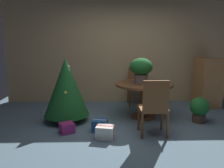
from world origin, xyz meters
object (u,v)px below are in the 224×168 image
Objects in this scene: wooden_cabinet at (207,82)px; wooden_chair_near at (154,105)px; flower_vase at (141,68)px; gift_box_cream at (105,132)px; gift_box_blue at (100,125)px; potted_plant at (199,109)px; wooden_chair_far at (137,83)px; round_dining_table at (144,91)px; holiday_tree at (66,87)px; gift_box_purple at (67,128)px.

wooden_chair_near is at bearing -133.02° from wooden_cabinet.
gift_box_cream is (-0.73, -1.03, -0.92)m from flower_vase.
potted_plant reaches higher than gift_box_blue.
wooden_chair_far is 1.88× the size of potted_plant.
round_dining_table is 2.38× the size of potted_plant.
holiday_tree is 0.87m from gift_box_purple.
flower_vase is 1.07m from wooden_chair_near.
flower_vase is 1.56m from gift_box_cream.
holiday_tree is 4.19× the size of gift_box_purple.
flower_vase is at bearing 94.37° from wooden_chair_near.
wooden_chair_near is 3.29× the size of gift_box_blue.
wooden_cabinet reaches higher than potted_plant.
holiday_tree reaches higher than wooden_chair_near.
flower_vase is at bearing 54.83° from gift_box_cream.
wooden_chair_far is at bearing 38.10° from holiday_tree.
gift_box_cream is at bearing -49.71° from holiday_tree.
round_dining_table is at bearing -153.93° from wooden_cabinet.
potted_plant is at bearing -52.69° from wooden_chair_far.
wooden_chair_far reaches higher than gift_box_cream.
wooden_chair_far is 2.90× the size of gift_box_cream.
holiday_tree is at bearing -141.90° from wooden_chair_far.
wooden_chair_far reaches higher than gift_box_blue.
wooden_cabinet is at bearing 31.13° from gift_box_blue.
round_dining_table is 1.03m from wooden_chair_far.
flower_vase reaches higher than potted_plant.
holiday_tree is 1.06× the size of wooden_cabinet.
potted_plant is at bearing 32.28° from wooden_chair_near.
wooden_chair_far is 0.74× the size of holiday_tree.
wooden_cabinet is at bearing 17.35° from holiday_tree.
gift_box_blue is (-0.89, 0.26, -0.43)m from wooden_chair_near.
gift_box_purple is (-1.39, -0.76, -0.94)m from flower_vase.
flower_vase is 0.56× the size of wooden_chair_far.
gift_box_blue is at bearing -148.87° from wooden_cabinet.
flower_vase is at bearing -148.99° from round_dining_table.
gift_box_blue is at bearing 105.51° from gift_box_cream.
wooden_chair_far is at bearing 69.25° from gift_box_cream.
potted_plant is at bearing 10.71° from gift_box_purple.
wooden_chair_near reaches higher than wooden_chair_far.
gift_box_purple is (-1.46, -1.84, -0.46)m from wooden_chair_far.
gift_box_blue is at bearing -139.93° from flower_vase.
round_dining_table reaches higher than gift_box_cream.
wooden_cabinet is (3.26, 1.02, -0.10)m from holiday_tree.
holiday_tree is 3.90× the size of gift_box_cream.
wooden_cabinet is at bearing 46.98° from wooden_chair_near.
gift_box_purple is at bearing 157.72° from gift_box_cream.
wooden_chair_near is 1.76m from holiday_tree.
flower_vase is at bearing 165.46° from potted_plant.
gift_box_blue is at bearing -168.25° from potted_plant.
wooden_cabinet reaches higher than gift_box_cream.
round_dining_table reaches higher than gift_box_blue.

